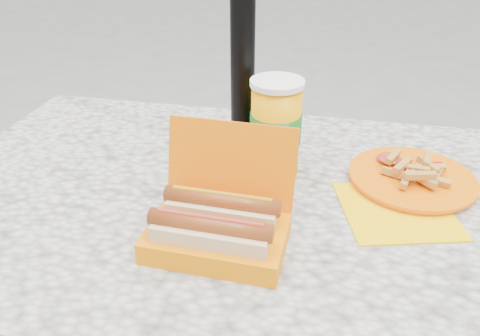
# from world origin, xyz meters

# --- Properties ---
(picnic_table) EXTENTS (1.20, 0.80, 0.75)m
(picnic_table) POSITION_xyz_m (0.00, 0.00, 0.64)
(picnic_table) COLOR beige
(picnic_table) RESTS_ON ground
(hotdog_box) EXTENTS (0.23, 0.19, 0.18)m
(hotdog_box) POSITION_xyz_m (0.02, -0.16, 0.79)
(hotdog_box) COLOR #E76300
(hotdog_box) RESTS_ON picnic_table
(fries_plate) EXTENTS (0.28, 0.35, 0.05)m
(fries_plate) POSITION_xyz_m (0.35, 0.10, 0.76)
(fries_plate) COLOR #FFC200
(fries_plate) RESTS_ON picnic_table
(soda_cup) EXTENTS (0.11, 0.11, 0.20)m
(soda_cup) POSITION_xyz_m (0.08, 0.10, 0.85)
(soda_cup) COLOR #F19E00
(soda_cup) RESTS_ON picnic_table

